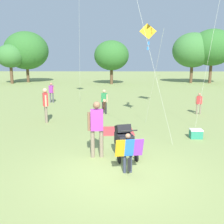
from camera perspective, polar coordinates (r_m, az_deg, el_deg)
ground_plane at (r=6.97m, az=1.04°, el=-13.08°), size 120.00×120.00×0.00m
treeline_distant at (r=33.46m, az=8.67°, el=13.00°), size 37.79×7.13×6.56m
child_with_butterfly_kite at (r=6.69m, az=3.57°, el=-8.25°), size 0.72×0.41×1.06m
person_adult_flyer at (r=7.68m, az=-3.36°, el=-2.65°), size 0.56×0.55×1.78m
stroller at (r=7.75m, az=2.63°, el=-5.73°), size 0.71×1.12×1.03m
kite_green_novelty at (r=11.92m, az=7.99°, el=16.29°), size 0.73×2.63×4.47m
person_red_shirt at (r=12.39m, az=-14.42°, el=2.06°), size 0.32×0.49×1.62m
person_sitting_far at (r=18.13m, az=-13.18°, el=4.53°), size 0.42×0.28×1.37m
person_couple_left at (r=13.99m, az=-1.72°, el=2.73°), size 0.37×0.30×1.32m
person_kid_running at (r=14.64m, az=18.59°, el=2.14°), size 0.37×0.18×1.15m
picnic_blanket at (r=10.74m, az=1.31°, el=-4.15°), size 1.33×1.47×0.02m
cooler_box at (r=10.22m, az=17.97°, el=-4.56°), size 0.45×0.33×0.35m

